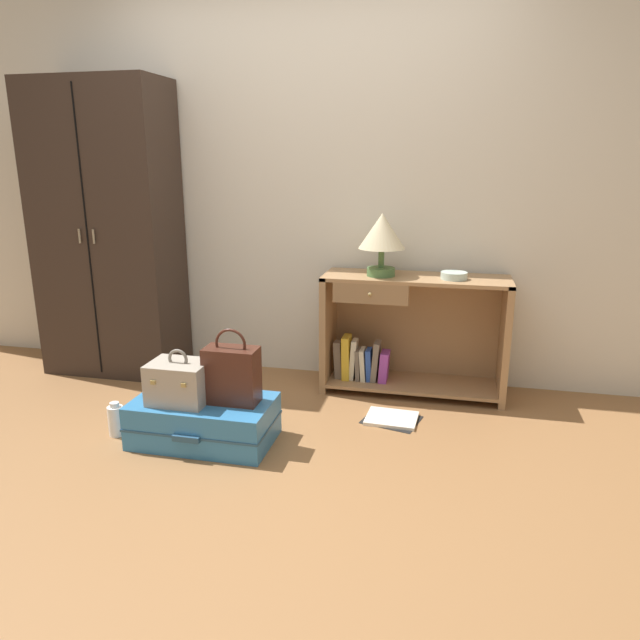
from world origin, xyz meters
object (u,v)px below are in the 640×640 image
bowl (454,276)px  open_book_on_floor (392,419)px  handbag (232,374)px  wardrobe (108,232)px  suitcase_large (204,421)px  bookshelf (406,334)px  bottle (116,420)px  table_lamp (382,234)px  train_case (179,382)px

bowl → open_book_on_floor: bearing=-124.9°
handbag → wardrobe: bearing=143.5°
wardrobe → suitcase_large: bearing=-41.0°
bookshelf → bowl: size_ratio=7.23×
bookshelf → bottle: size_ratio=6.04×
wardrobe → open_book_on_floor: wardrobe is taller
bowl → bottle: size_ratio=0.84×
bookshelf → bottle: (-1.44, -0.99, -0.28)m
open_book_on_floor → table_lamp: bearing=107.6°
suitcase_large → train_case: (-0.10, -0.04, 0.22)m
bookshelf → suitcase_large: 1.37m
bowl → suitcase_large: (-1.23, -0.90, -0.65)m
suitcase_large → wardrobe: bearing=139.0°
handbag → bottle: handbag is taller
wardrobe → table_lamp: wardrobe is taller
train_case → bottle: 0.46m
bowl → open_book_on_floor: (-0.30, -0.43, -0.76)m
suitcase_large → bottle: bearing=-175.1°
suitcase_large → open_book_on_floor: size_ratio=2.08×
handbag → bowl: bearing=39.5°
bottle → open_book_on_floor: (1.42, 0.51, -0.08)m
bookshelf → suitcase_large: size_ratio=1.54×
train_case → wardrobe: bearing=134.8°
handbag → bottle: size_ratio=2.10×
suitcase_large → bottle: (-0.49, -0.04, -0.03)m
table_lamp → bookshelf: bearing=16.9°
bookshelf → train_case: 1.45m
bowl → handbag: size_ratio=0.40×
table_lamp → train_case: size_ratio=1.28×
wardrobe → open_book_on_floor: (1.97, -0.43, -0.95)m
bookshelf → suitcase_large: bearing=-135.1°
bowl → suitcase_large: 1.65m
wardrobe → handbag: bearing=-36.5°
bowl → handbag: 1.43m
bowl → suitcase_large: bowl is taller
handbag → open_book_on_floor: bearing=30.5°
handbag → bookshelf: bearing=49.6°
table_lamp → handbag: table_lamp is taller
suitcase_large → handbag: size_ratio=1.86×
bookshelf → open_book_on_floor: size_ratio=3.21×
table_lamp → wardrobe: bearing=180.0°
bookshelf → table_lamp: size_ratio=2.98×
bookshelf → open_book_on_floor: (-0.03, -0.48, -0.36)m
bookshelf → train_case: size_ratio=3.81×
train_case → handbag: (0.26, 0.06, 0.04)m
train_case → bookshelf: bearing=43.1°
bowl → train_case: bearing=-144.9°
table_lamp → bowl: table_lamp is taller
open_book_on_floor → wardrobe: bearing=167.6°
bowl → suitcase_large: size_ratio=0.21×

